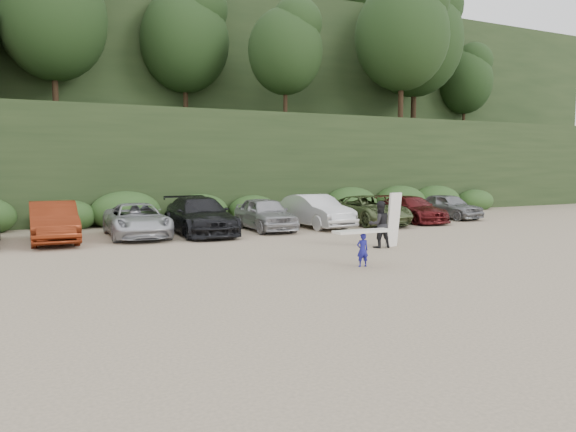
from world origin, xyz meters
TOP-DOWN VIEW (x-y plane):
  - ground at (0.00, 0.00)m, footprint 120.00×120.00m
  - hillside_backdrop at (-0.26, 35.93)m, footprint 90.00×41.50m
  - parked_cars at (-3.21, 9.82)m, footprint 36.55×5.88m
  - child_surfer at (1.68, -0.05)m, footprint 1.84×0.56m
  - adult_surfer at (4.46, 2.84)m, footprint 1.31×0.78m

SIDE VIEW (x-z plane):
  - ground at x=0.00m, z-range 0.00..0.00m
  - child_surfer at x=1.68m, z-range 0.20..1.29m
  - parked_cars at x=-3.21m, z-range -0.06..1.57m
  - adult_surfer at x=4.46m, z-range -0.14..1.87m
  - hillside_backdrop at x=-0.26m, z-range -2.78..25.22m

